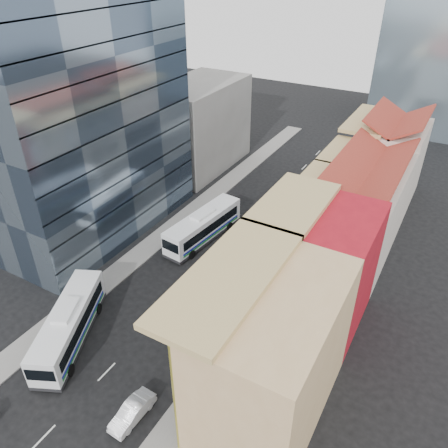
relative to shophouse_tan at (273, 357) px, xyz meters
The scene contains 14 objects.
ground 16.03m from the shophouse_tan, 160.35° to the right, with size 200.00×200.00×0.00m, color black.
sidewalk_right 18.82m from the shophouse_tan, 107.93° to the left, with size 3.00×90.00×0.15m, color slate.
sidewalk_left 28.82m from the shophouse_tan, 142.93° to the left, with size 3.00×90.00×0.15m, color slate.
shophouse_tan is the anchor object (origin of this frame).
shophouse_red 12.00m from the shophouse_tan, 90.00° to the left, with size 8.00×10.00×12.00m, color #A7121E.
shophouse_cream_near 21.52m from the shophouse_tan, 90.00° to the left, with size 8.00×9.00×10.00m, color beige.
shophouse_cream_mid 30.52m from the shophouse_tan, 90.00° to the left, with size 8.00×9.00×10.00m, color beige.
shophouse_cream_far 41.00m from the shophouse_tan, 90.00° to the left, with size 8.00×12.00×11.00m, color beige.
office_tower 35.19m from the shophouse_tan, 155.70° to the left, with size 12.00×26.00×30.00m, color #39475A.
office_block_far 47.64m from the shophouse_tan, 129.04° to the left, with size 10.00×18.00×14.00m, color gray.
bus_left_near 20.09m from the shophouse_tan, behind, with size 2.89×12.35×3.96m, color white, non-canonical shape.
bus_left_far 25.43m from the shophouse_tan, 134.22° to the left, with size 2.93×12.49×4.01m, color white, non-canonical shape.
bus_right 19.05m from the shophouse_tan, 120.56° to the left, with size 2.82×12.05×3.86m, color white, non-canonical shape.
sedan_right 12.24m from the shophouse_tan, 145.15° to the right, with size 1.51×4.33×1.43m, color silver.
Camera 1 is at (21.75, -16.11, 32.00)m, focal length 35.00 mm.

